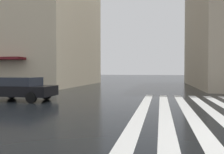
% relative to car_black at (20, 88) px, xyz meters
% --- Properties ---
extents(zebra_crossing, '(13.00, 6.50, 0.01)m').
position_rel_car_black_xyz_m(zebra_crossing, '(-1.50, -10.48, -0.75)').
color(zebra_crossing, silver).
rests_on(zebra_crossing, ground_plane).
extents(haussmann_block_mid, '(16.45, 20.84, 23.46)m').
position_rel_car_black_xyz_m(haussmann_block_mid, '(14.62, 11.57, 10.73)').
color(haussmann_block_mid, beige).
rests_on(haussmann_block_mid, ground_plane).
extents(car_black, '(1.85, 4.10, 1.41)m').
position_rel_car_black_xyz_m(car_black, '(0.00, 0.00, 0.00)').
color(car_black, black).
rests_on(car_black, ground_plane).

